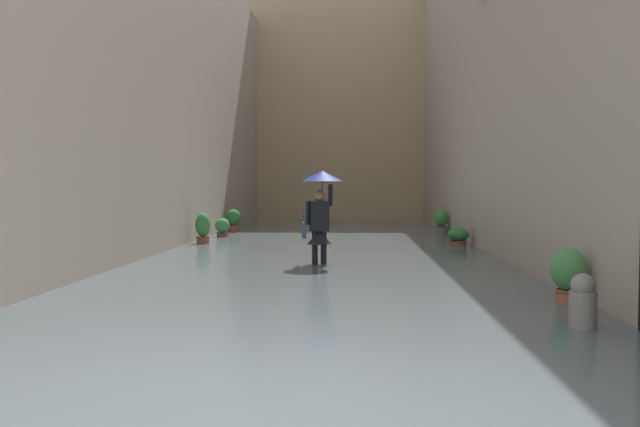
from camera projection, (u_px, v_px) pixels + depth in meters
name	position (u px, v px, depth m)	size (l,w,h in m)	color
ground_plane	(329.00, 249.00, 17.16)	(61.21, 61.21, 0.00)	#605B56
flood_water	(329.00, 247.00, 17.16)	(8.55, 30.48, 0.14)	#515B60
building_facade_left	(509.00, 50.00, 16.66)	(2.04, 28.48, 10.64)	#A89989
building_facade_right	(154.00, 75.00, 17.21)	(2.04, 28.48, 9.51)	#A89989
building_facade_far	(340.00, 97.00, 30.01)	(11.35, 1.80, 11.94)	tan
person_wading	(320.00, 204.00, 12.73)	(0.84, 0.84, 2.11)	#2D2319
potted_plant_far_left	(568.00, 276.00, 8.47)	(0.47, 0.47, 0.90)	#9E563D
potted_plant_far_right	(222.00, 228.00, 19.76)	(0.45, 0.45, 0.72)	brown
potted_plant_mid_left	(441.00, 223.00, 21.06)	(0.46, 0.46, 0.96)	#66605B
potted_plant_near_right	(203.00, 230.00, 17.46)	(0.41, 0.41, 0.98)	brown
potted_plant_near_left	(458.00, 238.00, 16.81)	(0.56, 0.56, 0.62)	brown
potted_plant_mid_right	(233.00, 221.00, 21.82)	(0.51, 0.51, 0.92)	brown
mooring_bollard	(583.00, 307.00, 7.04)	(0.30, 0.30, 0.75)	gray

